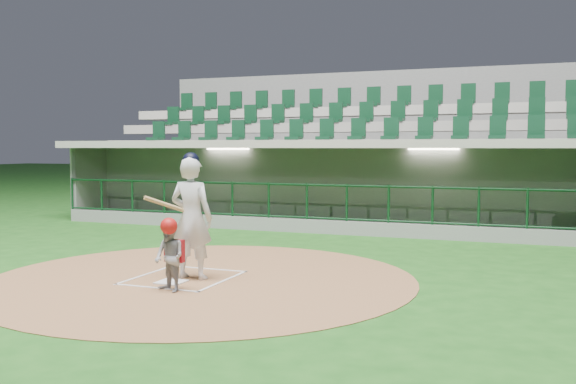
% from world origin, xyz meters
% --- Properties ---
extents(ground, '(120.00, 120.00, 0.00)m').
position_xyz_m(ground, '(0.00, 0.00, 0.00)').
color(ground, '#194D16').
rests_on(ground, ground).
extents(dirt_circle, '(7.20, 7.20, 0.01)m').
position_xyz_m(dirt_circle, '(0.30, -0.20, 0.01)').
color(dirt_circle, brown).
rests_on(dirt_circle, ground).
extents(home_plate, '(0.43, 0.43, 0.02)m').
position_xyz_m(home_plate, '(0.00, -0.70, 0.02)').
color(home_plate, white).
rests_on(home_plate, dirt_circle).
extents(batter_box_chalk, '(1.55, 1.80, 0.01)m').
position_xyz_m(batter_box_chalk, '(0.00, -0.30, 0.02)').
color(batter_box_chalk, white).
rests_on(batter_box_chalk, ground).
extents(dugout_structure, '(16.40, 3.70, 3.00)m').
position_xyz_m(dugout_structure, '(-0.03, 7.83, 0.96)').
color(dugout_structure, slate).
rests_on(dugout_structure, ground).
extents(seating_deck, '(17.00, 6.72, 5.15)m').
position_xyz_m(seating_deck, '(0.00, 10.91, 1.42)').
color(seating_deck, slate).
rests_on(seating_deck, ground).
extents(batter, '(0.92, 0.90, 2.12)m').
position_xyz_m(batter, '(0.16, -0.29, 1.06)').
color(batter, silver).
rests_on(batter, dirt_circle).
extents(catcher, '(0.64, 0.58, 1.14)m').
position_xyz_m(catcher, '(0.33, -1.27, 0.58)').
color(catcher, '#929298').
rests_on(catcher, dirt_circle).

